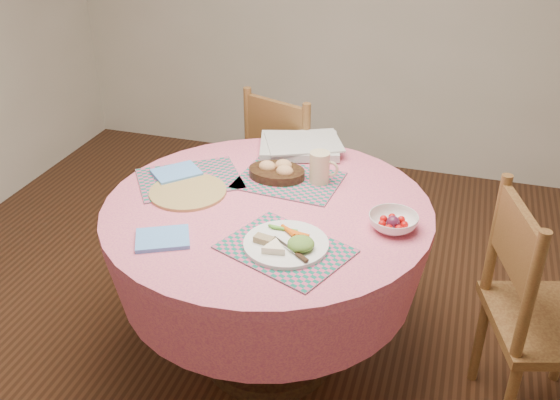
% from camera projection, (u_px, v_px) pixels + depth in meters
% --- Properties ---
extents(ground, '(4.00, 4.00, 0.00)m').
position_uv_depth(ground, '(269.00, 354.00, 2.71)').
color(ground, '#331C0F').
rests_on(ground, ground).
extents(dining_table, '(1.24, 1.24, 0.75)m').
position_uv_depth(dining_table, '(268.00, 248.00, 2.43)').
color(dining_table, '#EB6D7D').
rests_on(dining_table, ground).
extents(chair_right, '(0.53, 0.54, 0.94)m').
position_uv_depth(chair_right, '(539.00, 313.00, 2.19)').
color(chair_right, brown).
rests_on(chair_right, ground).
extents(chair_back, '(0.54, 0.53, 0.92)m').
position_uv_depth(chair_back, '(292.00, 170.00, 3.19)').
color(chair_back, brown).
rests_on(chair_back, ground).
extents(placemat_front, '(0.48, 0.43, 0.01)m').
position_uv_depth(placemat_front, '(285.00, 249.00, 2.07)').
color(placemat_front, '#116351').
rests_on(placemat_front, dining_table).
extents(placemat_left, '(0.50, 0.47, 0.01)m').
position_uv_depth(placemat_left, '(189.00, 179.00, 2.52)').
color(placemat_left, '#116351').
rests_on(placemat_left, dining_table).
extents(placemat_back, '(0.42, 0.33, 0.01)m').
position_uv_depth(placemat_back, '(289.00, 180.00, 2.50)').
color(placemat_back, '#116351').
rests_on(placemat_back, dining_table).
extents(wicker_trivet, '(0.30, 0.30, 0.01)m').
position_uv_depth(wicker_trivet, '(188.00, 192.00, 2.42)').
color(wicker_trivet, olive).
rests_on(wicker_trivet, dining_table).
extents(napkin_near, '(0.22, 0.21, 0.01)m').
position_uv_depth(napkin_near, '(163.00, 239.00, 2.12)').
color(napkin_near, '#5A96E7').
rests_on(napkin_near, dining_table).
extents(napkin_far, '(0.23, 0.23, 0.01)m').
position_uv_depth(napkin_far, '(176.00, 173.00, 2.54)').
color(napkin_far, '#5A96E7').
rests_on(napkin_far, placemat_left).
extents(dinner_plate, '(0.29, 0.29, 0.05)m').
position_uv_depth(dinner_plate, '(287.00, 243.00, 2.07)').
color(dinner_plate, white).
rests_on(dinner_plate, placemat_front).
extents(bread_bowl, '(0.23, 0.23, 0.08)m').
position_uv_depth(bread_bowl, '(277.00, 171.00, 2.51)').
color(bread_bowl, black).
rests_on(bread_bowl, placemat_back).
extents(latte_mug, '(0.12, 0.08, 0.13)m').
position_uv_depth(latte_mug, '(320.00, 167.00, 2.46)').
color(latte_mug, '#CAB78B').
rests_on(latte_mug, placemat_back).
extents(fruit_bowl, '(0.21, 0.21, 0.05)m').
position_uv_depth(fruit_bowl, '(393.00, 222.00, 2.18)').
color(fruit_bowl, white).
rests_on(fruit_bowl, dining_table).
extents(newspaper_stack, '(0.42, 0.36, 0.04)m').
position_uv_depth(newspaper_stack, '(300.00, 145.00, 2.74)').
color(newspaper_stack, silver).
rests_on(newspaper_stack, dining_table).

